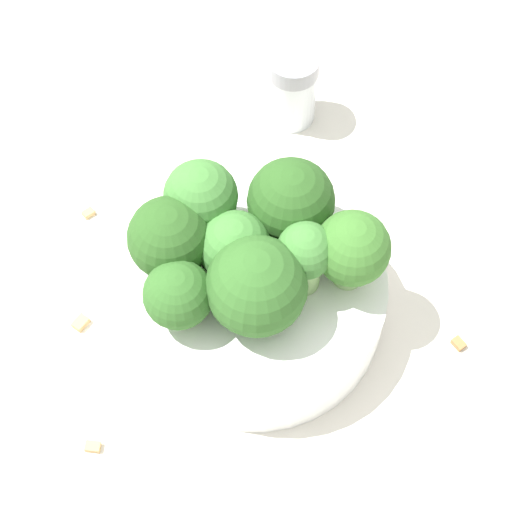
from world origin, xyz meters
name	(u,v)px	position (x,y,z in m)	size (l,w,h in m)	color
ground_plane	(256,313)	(0.00, 0.00, 0.00)	(3.00, 3.00, 0.00)	silver
bowl	(256,298)	(0.00, 0.00, 0.02)	(0.15, 0.15, 0.04)	white
broccoli_floret_0	(257,287)	(0.01, -0.02, 0.07)	(0.06, 0.06, 0.06)	#84AD66
broccoli_floret_1	(231,252)	(-0.01, 0.00, 0.07)	(0.04, 0.04, 0.05)	#7A9E5B
broccoli_floret_2	(178,296)	(-0.03, -0.04, 0.06)	(0.04, 0.04, 0.04)	#8EB770
broccoli_floret_3	(170,239)	(-0.05, -0.01, 0.07)	(0.05, 0.05, 0.05)	#84AD66
broccoli_floret_4	(305,255)	(0.02, 0.01, 0.07)	(0.03, 0.03, 0.05)	#84AD66
broccoli_floret_5	(201,199)	(-0.04, 0.01, 0.07)	(0.04, 0.04, 0.06)	#84AD66
broccoli_floret_6	(352,250)	(0.04, 0.03, 0.07)	(0.04, 0.04, 0.05)	#8EB770
broccoli_floret_7	(288,201)	(0.00, 0.04, 0.07)	(0.05, 0.05, 0.06)	#7A9E5B
pepper_shaker	(292,87)	(-0.06, 0.15, 0.03)	(0.04, 0.04, 0.06)	silver
almond_crumb_0	(92,446)	(-0.04, -0.12, 0.00)	(0.01, 0.01, 0.01)	tan
almond_crumb_1	(315,179)	(-0.02, 0.11, 0.00)	(0.01, 0.00, 0.01)	tan
almond_crumb_2	(80,321)	(-0.09, -0.06, 0.00)	(0.01, 0.01, 0.01)	tan
almond_crumb_3	(88,211)	(-0.13, 0.01, 0.00)	(0.01, 0.01, 0.01)	tan
almond_crumb_4	(459,342)	(0.12, 0.04, 0.00)	(0.01, 0.01, 0.01)	olive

